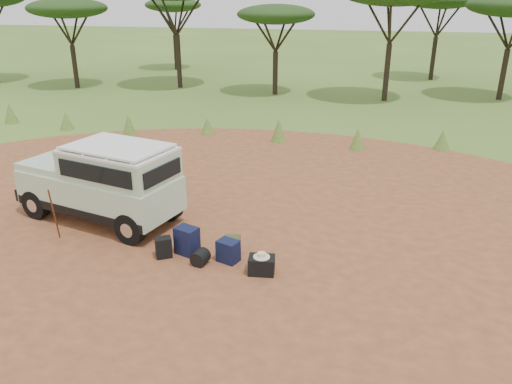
% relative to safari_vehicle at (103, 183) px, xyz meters
% --- Properties ---
extents(ground, '(140.00, 140.00, 0.00)m').
position_rel_safari_vehicle_xyz_m(ground, '(2.88, -0.82, -0.99)').
color(ground, '#476925').
rests_on(ground, ground).
extents(dirt_clearing, '(23.00, 23.00, 0.01)m').
position_rel_safari_vehicle_xyz_m(dirt_clearing, '(2.88, -0.82, -0.98)').
color(dirt_clearing, '#9A5632').
rests_on(dirt_clearing, ground).
extents(grass_fringe, '(36.60, 1.60, 0.90)m').
position_rel_safari_vehicle_xyz_m(grass_fringe, '(3.00, 7.85, -0.58)').
color(grass_fringe, '#476925').
rests_on(grass_fringe, ground).
extents(acacia_treeline, '(46.70, 13.20, 6.26)m').
position_rel_safari_vehicle_xyz_m(acacia_treeline, '(3.64, 18.99, 3.88)').
color(acacia_treeline, black).
rests_on(acacia_treeline, ground).
extents(safari_vehicle, '(4.45, 2.61, 2.04)m').
position_rel_safari_vehicle_xyz_m(safari_vehicle, '(0.00, 0.00, 0.00)').
color(safari_vehicle, '#B0CCAE').
rests_on(safari_vehicle, ground).
extents(walking_staff, '(0.31, 0.52, 1.43)m').
position_rel_safari_vehicle_xyz_m(walking_staff, '(-0.47, -1.41, -0.27)').
color(walking_staff, brown).
rests_on(walking_staff, ground).
extents(backpack_black, '(0.42, 0.39, 0.46)m').
position_rel_safari_vehicle_xyz_m(backpack_black, '(2.15, -1.46, -0.76)').
color(backpack_black, black).
rests_on(backpack_black, ground).
extents(backpack_navy, '(0.57, 0.49, 0.63)m').
position_rel_safari_vehicle_xyz_m(backpack_navy, '(2.60, -1.20, -0.67)').
color(backpack_navy, '#131A3C').
rests_on(backpack_navy, ground).
extents(backpack_olive, '(0.39, 0.31, 0.49)m').
position_rel_safari_vehicle_xyz_m(backpack_olive, '(3.60, -1.11, -0.74)').
color(backpack_olive, '#3C421E').
rests_on(backpack_olive, ground).
extents(duffel_navy, '(0.52, 0.45, 0.49)m').
position_rel_safari_vehicle_xyz_m(duffel_navy, '(3.57, -1.32, -0.74)').
color(duffel_navy, '#131A3C').
rests_on(duffel_navy, ground).
extents(hard_case, '(0.57, 0.44, 0.37)m').
position_rel_safari_vehicle_xyz_m(hard_case, '(4.37, -1.63, -0.80)').
color(hard_case, black).
rests_on(hard_case, ground).
extents(stuff_sack, '(0.39, 0.39, 0.33)m').
position_rel_safari_vehicle_xyz_m(stuff_sack, '(3.03, -1.58, -0.82)').
color(stuff_sack, black).
rests_on(stuff_sack, ground).
extents(safari_hat, '(0.34, 0.34, 0.10)m').
position_rel_safari_vehicle_xyz_m(safari_hat, '(4.37, -1.63, -0.58)').
color(safari_hat, beige).
rests_on(safari_hat, hard_case).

